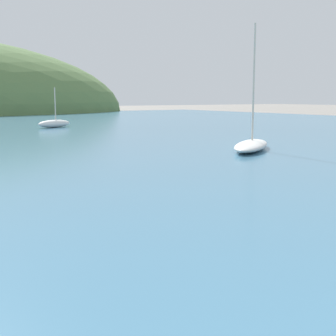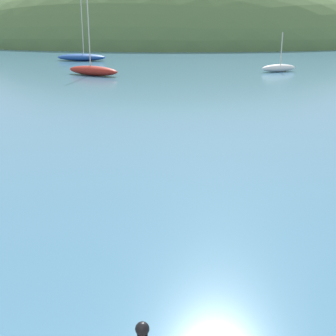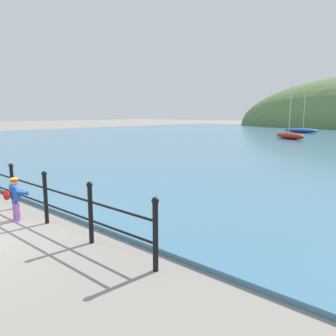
% 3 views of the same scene
% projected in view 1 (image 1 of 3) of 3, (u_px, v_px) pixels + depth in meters
% --- Properties ---
extents(boat_far_right, '(3.78, 3.31, 4.72)m').
position_uv_depth(boat_far_right, '(251.00, 145.00, 17.76)').
color(boat_far_right, silver).
rests_on(boat_far_right, water).
extents(boat_far_left, '(2.69, 1.62, 2.61)m').
position_uv_depth(boat_far_left, '(54.00, 123.00, 30.81)').
color(boat_far_left, silver).
rests_on(boat_far_left, water).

